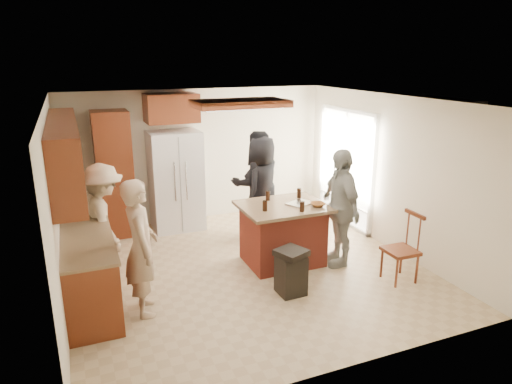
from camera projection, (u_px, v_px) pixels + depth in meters
name	position (u px, v px, depth m)	size (l,w,h in m)	color
room_shell	(411.00, 165.00, 9.65)	(8.00, 5.20, 5.00)	tan
person_front_left	(141.00, 248.00, 5.49)	(0.62, 0.46, 1.71)	tan
person_behind_left	(256.00, 184.00, 7.96)	(0.90, 0.56, 1.86)	black
person_behind_right	(262.00, 188.00, 7.85)	(0.88, 0.57, 1.79)	black
person_side_right	(340.00, 208.00, 6.81)	(1.05, 0.54, 1.79)	#97978F
person_counter	(105.00, 220.00, 6.51)	(1.06, 0.49, 1.64)	tan
left_cabinetry	(80.00, 220.00, 6.12)	(0.64, 3.00, 2.30)	maroon
back_wall_units	(129.00, 157.00, 7.92)	(1.80, 0.60, 2.45)	maroon
refrigerator	(176.00, 181.00, 8.27)	(0.90, 0.76, 1.80)	white
kitchen_island	(283.00, 233.00, 6.96)	(1.28, 1.03, 0.93)	#A13829
island_items	(299.00, 202.00, 6.81)	(0.96, 0.74, 0.15)	silver
trash_bin	(291.00, 271.00, 6.06)	(0.47, 0.47, 0.63)	black
spindle_chair	(402.00, 250.00, 6.39)	(0.43, 0.43, 0.99)	maroon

